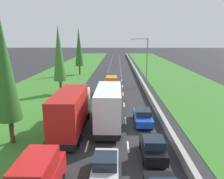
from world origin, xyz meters
name	(u,v)px	position (x,y,z in m)	size (l,w,h in m)	color
ground_plane	(115,70)	(0.00, 60.00, 0.00)	(300.00, 300.00, 0.00)	#28282B
grass_verge_left	(71,70)	(-12.65, 60.00, 0.02)	(14.00, 140.00, 0.04)	#387528
grass_verge_right	(165,70)	(14.35, 60.00, 0.02)	(14.00, 140.00, 0.04)	#387528
median_barrier	(135,69)	(5.70, 60.00, 0.42)	(0.44, 120.00, 0.85)	#9E9B93
lane_markings	(115,70)	(0.00, 60.00, 0.01)	(3.64, 116.00, 0.01)	white
silver_hatchback_centre_lane	(105,167)	(0.07, 10.71, 0.84)	(1.74, 3.90, 1.72)	silver
black_hatchback_right_lane	(153,148)	(3.54, 13.33, 0.84)	(1.74, 3.90, 1.72)	black
white_box_truck_centre_lane	(109,105)	(-0.06, 19.85, 2.18)	(2.46, 9.40, 4.18)	black
grey_hatchback_centre_lane	(113,97)	(0.25, 27.90, 0.84)	(1.74, 3.90, 1.72)	slate
orange_van_centre_lane	(112,85)	(-0.15, 33.70, 1.40)	(1.96, 4.90, 2.82)	orange
blue_sedan_right_lane	(143,116)	(3.55, 20.20, 0.81)	(1.82, 4.50, 1.64)	#1E47B7
red_box_truck_left_lane	(72,110)	(-3.60, 18.03, 2.18)	(2.46, 9.40, 4.18)	black
poplar_tree_nearest	(5,69)	(-8.33, 15.44, 6.55)	(2.07, 2.07, 11.00)	#4C3823
poplar_tree_second	(59,54)	(-8.54, 32.96, 6.54)	(2.07, 2.07, 10.99)	#4C3823
poplar_tree_third	(79,47)	(-8.71, 52.44, 6.75)	(2.09, 2.09, 11.41)	#4C3823
street_light_mast	(145,59)	(5.98, 39.17, 5.23)	(3.20, 0.28, 9.00)	gray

